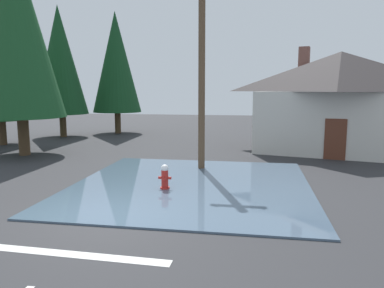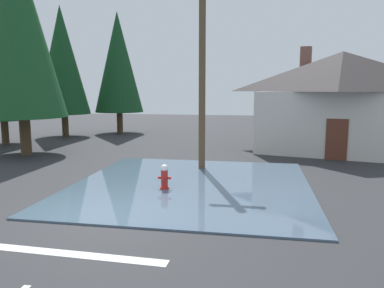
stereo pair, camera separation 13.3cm
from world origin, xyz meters
The scene contains 9 objects.
ground_plane centered at (0.00, 0.00, -0.05)m, with size 80.00×80.00×0.10m, color #2D2D30.
flood_puddle centered at (1.80, 3.57, 0.03)m, with size 8.27×8.75×0.06m, color #4C6075.
lane_stop_bar centered at (0.41, -2.38, 0.00)m, with size 4.02×0.30×0.01m, color silver.
fire_hydrant centered at (1.01, 2.79, 0.44)m, with size 0.45×0.38×0.89m.
utility_pole centered at (1.77, 6.28, 4.15)m, with size 1.60×0.28×7.95m.
house centered at (8.50, 12.33, 2.82)m, with size 10.03×8.05×5.85m.
pine_tree_tall_left centered at (-7.83, 8.21, 6.46)m, with size 4.39×4.39×10.99m.
pine_tree_mid_left centered at (-9.65, 15.56, 5.41)m, with size 3.68×3.68×9.20m.
pine_tree_far_center centered at (-6.56, 18.33, 5.42)m, with size 3.69×3.69×9.22m.
Camera 1 is at (3.97, -9.15, 3.40)m, focal length 34.69 mm.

